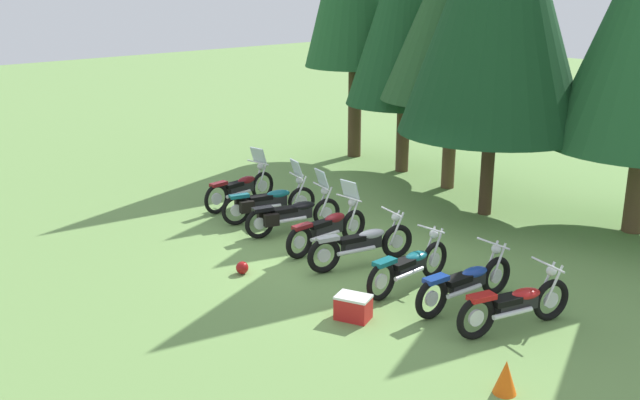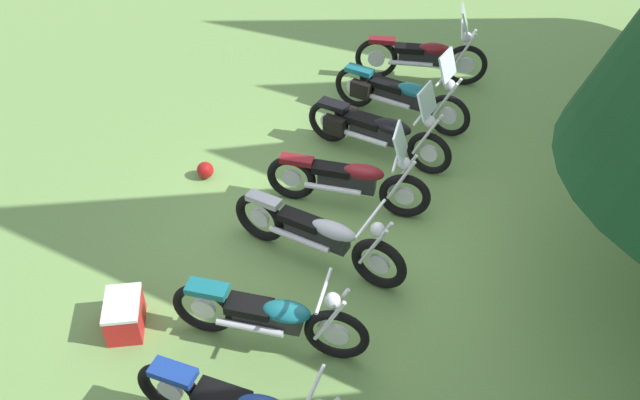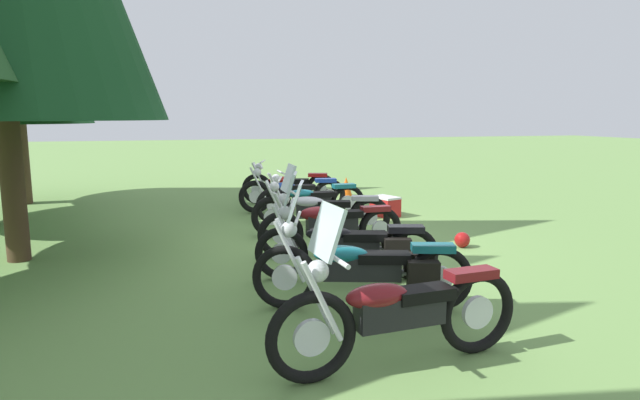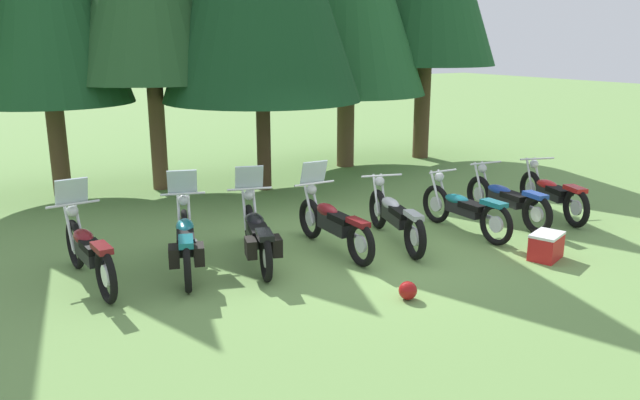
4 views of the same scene
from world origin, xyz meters
TOP-DOWN VIEW (x-y plane):
  - ground_plane at (0.00, 0.00)m, footprint 80.00×80.00m
  - motorcycle_0 at (-4.14, 0.57)m, footprint 0.73×2.23m
  - motorcycle_1 at (-2.84, 0.35)m, footprint 0.98×2.23m
  - motorcycle_2 at (-1.81, 0.16)m, footprint 0.98×2.22m
  - motorcycle_3 at (-0.56, 0.04)m, footprint 0.73×2.21m
  - motorcycle_4 at (0.54, -0.12)m, footprint 0.92×2.28m
  - motorcycle_5 at (1.87, -0.33)m, footprint 0.61×2.17m
  - motorcycle_6 at (3.00, -0.22)m, footprint 0.70×2.28m
  - motorcycle_7 at (4.05, -0.37)m, footprint 0.93×2.13m
  - picnic_cooler at (2.03, -1.94)m, footprint 0.66×0.55m
  - dropped_helmet at (-0.73, -2.07)m, footprint 0.24×0.24m

SIDE VIEW (x-z plane):
  - ground_plane at x=0.00m, z-range 0.00..0.00m
  - dropped_helmet at x=-0.73m, z-range 0.00..0.24m
  - picnic_cooler at x=2.03m, z-range 0.00..0.41m
  - motorcycle_6 at x=3.00m, z-range -0.07..0.93m
  - motorcycle_5 at x=1.87m, z-range -0.07..0.94m
  - motorcycle_4 at x=0.54m, z-range -0.06..0.94m
  - motorcycle_7 at x=4.05m, z-range -0.07..0.94m
  - motorcycle_2 at x=-1.81m, z-range -0.22..1.13m
  - motorcycle_3 at x=-0.56m, z-range -0.22..1.13m
  - motorcycle_1 at x=-2.84m, z-range -0.21..1.14m
  - motorcycle_0 at x=-4.14m, z-range -0.21..1.17m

